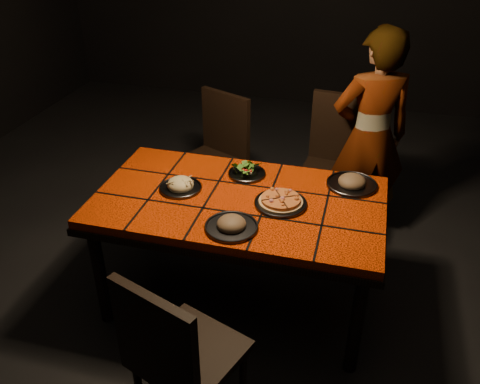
% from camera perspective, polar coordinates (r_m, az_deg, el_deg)
% --- Properties ---
extents(room_shell, '(6.04, 7.04, 3.08)m').
position_cam_1_polar(room_shell, '(2.51, -0.17, 14.02)').
color(room_shell, black).
rests_on(room_shell, ground).
extents(dining_table, '(1.62, 0.92, 0.75)m').
position_cam_1_polar(dining_table, '(2.87, -0.14, -2.00)').
color(dining_table, red).
rests_on(dining_table, ground).
extents(chair_near, '(0.54, 0.54, 0.94)m').
position_cam_1_polar(chair_near, '(2.28, -7.27, -17.46)').
color(chair_near, black).
rests_on(chair_near, ground).
extents(chair_far_left, '(0.58, 0.58, 0.96)m').
position_cam_1_polar(chair_far_left, '(3.81, -2.63, 4.81)').
color(chair_far_left, black).
rests_on(chair_far_left, ground).
extents(chair_far_right, '(0.51, 0.51, 1.02)m').
position_cam_1_polar(chair_far_right, '(3.66, 10.88, 3.73)').
color(chair_far_right, black).
rests_on(chair_far_right, ground).
extents(diner, '(0.65, 0.55, 1.53)m').
position_cam_1_polar(diner, '(3.60, 14.38, 5.92)').
color(diner, brown).
rests_on(diner, ground).
extents(plate_pizza, '(0.33, 0.33, 0.04)m').
position_cam_1_polar(plate_pizza, '(2.77, 4.59, -1.11)').
color(plate_pizza, '#38383D').
rests_on(plate_pizza, dining_table).
extents(plate_pasta, '(0.24, 0.24, 0.08)m').
position_cam_1_polar(plate_pasta, '(2.92, -6.69, 0.69)').
color(plate_pasta, '#38383D').
rests_on(plate_pasta, dining_table).
extents(plate_salad, '(0.23, 0.23, 0.07)m').
position_cam_1_polar(plate_salad, '(3.04, 0.79, 2.36)').
color(plate_salad, '#38383D').
rests_on(plate_salad, dining_table).
extents(plate_mushroom_a, '(0.28, 0.28, 0.09)m').
position_cam_1_polar(plate_mushroom_a, '(2.57, -0.97, -3.66)').
color(plate_mushroom_a, '#38383D').
rests_on(plate_mushroom_a, dining_table).
extents(plate_mushroom_b, '(0.29, 0.29, 0.10)m').
position_cam_1_polar(plate_mushroom_b, '(3.00, 12.47, 1.11)').
color(plate_mushroom_b, '#38383D').
rests_on(plate_mushroom_b, dining_table).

